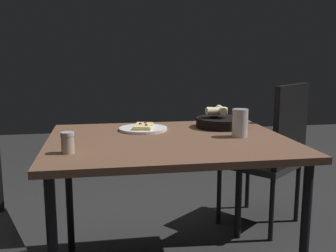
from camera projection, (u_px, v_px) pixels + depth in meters
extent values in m
cube|color=brown|center=(169.00, 141.00, 1.88)|extent=(0.91, 1.13, 0.03)
cylinder|color=black|center=(304.00, 244.00, 1.64)|extent=(0.04, 0.04, 0.71)
cylinder|color=black|center=(239.00, 183.00, 2.41)|extent=(0.04, 0.04, 0.71)
cylinder|color=black|center=(69.00, 193.00, 2.24)|extent=(0.04, 0.04, 0.71)
cylinder|color=white|center=(143.00, 129.00, 2.07)|extent=(0.25, 0.25, 0.01)
cube|color=tan|center=(143.00, 127.00, 2.07)|extent=(0.19, 0.13, 0.01)
cube|color=beige|center=(143.00, 125.00, 2.07)|extent=(0.17, 0.12, 0.01)
sphere|color=brown|center=(146.00, 123.00, 2.11)|extent=(0.02, 0.02, 0.02)
sphere|color=brown|center=(140.00, 124.00, 2.07)|extent=(0.02, 0.02, 0.02)
sphere|color=brown|center=(146.00, 125.00, 2.04)|extent=(0.02, 0.02, 0.02)
cylinder|color=black|center=(221.00, 122.00, 2.15)|extent=(0.27, 0.27, 0.05)
cylinder|color=beige|center=(216.00, 111.00, 2.12)|extent=(0.05, 0.11, 0.04)
cylinder|color=beige|center=(217.00, 111.00, 2.15)|extent=(0.07, 0.12, 0.04)
cylinder|color=beige|center=(221.00, 110.00, 2.14)|extent=(0.13, 0.05, 0.04)
cylinder|color=red|center=(221.00, 121.00, 2.21)|extent=(0.06, 0.06, 0.03)
cylinder|color=silver|center=(240.00, 123.00, 1.89)|extent=(0.08, 0.08, 0.13)
cylinder|color=#B77C1B|center=(240.00, 128.00, 1.90)|extent=(0.07, 0.07, 0.08)
cylinder|color=#BFB299|center=(68.00, 145.00, 1.58)|extent=(0.05, 0.05, 0.07)
cylinder|color=maroon|center=(68.00, 148.00, 1.59)|extent=(0.04, 0.04, 0.04)
cylinder|color=#B7B7BC|center=(67.00, 134.00, 1.58)|extent=(0.05, 0.05, 0.01)
cube|color=#282828|center=(260.00, 163.00, 2.62)|extent=(0.62, 0.62, 0.04)
cube|color=black|center=(291.00, 125.00, 2.45)|extent=(0.29, 0.35, 0.51)
cylinder|color=black|center=(248.00, 182.00, 2.93)|extent=(0.03, 0.03, 0.40)
cylinder|color=black|center=(219.00, 195.00, 2.64)|extent=(0.03, 0.03, 0.40)
cylinder|color=black|center=(297.00, 193.00, 2.68)|extent=(0.03, 0.03, 0.40)
cylinder|color=black|center=(272.00, 210.00, 2.40)|extent=(0.03, 0.03, 0.40)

